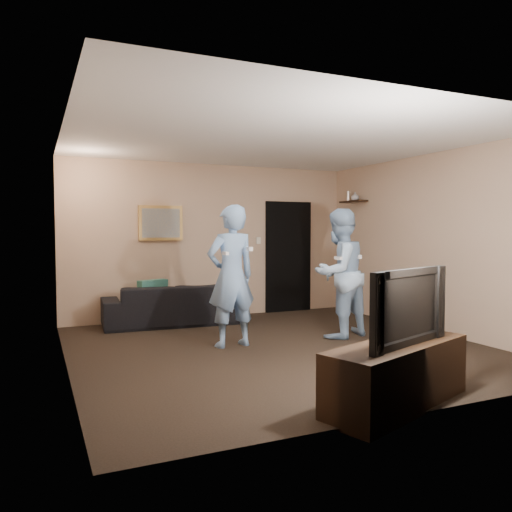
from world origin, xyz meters
name	(u,v)px	position (x,y,z in m)	size (l,w,h in m)	color
ground	(278,347)	(0.00, 0.00, 0.00)	(5.00, 5.00, 0.00)	black
ceiling	(278,140)	(0.00, 0.00, 2.60)	(5.00, 5.00, 0.04)	silver
wall_back	(213,241)	(0.00, 2.50, 1.30)	(5.00, 0.04, 2.60)	tan
wall_front	(418,254)	(0.00, -2.50, 1.30)	(5.00, 0.04, 2.60)	tan
wall_left	(65,248)	(-2.50, 0.00, 1.30)	(0.04, 5.00, 2.60)	tan
wall_right	(431,243)	(2.50, 0.00, 1.30)	(0.04, 5.00, 2.60)	tan
sofa	(173,304)	(-0.81, 2.08, 0.32)	(2.16, 0.85, 0.63)	black
throw_pillow	(153,295)	(-1.13, 2.08, 0.48)	(0.47, 0.15, 0.47)	#1C544C
painting_frame	(161,223)	(-0.90, 2.48, 1.60)	(0.72, 0.05, 0.57)	olive
painting_canvas	(161,223)	(-0.90, 2.45, 1.60)	(0.62, 0.01, 0.47)	slate
doorway	(288,257)	(1.45, 2.47, 1.00)	(0.90, 0.06, 2.00)	black
light_switch	(258,241)	(0.85, 2.48, 1.30)	(0.08, 0.02, 0.12)	silver
wall_shelf	(353,202)	(2.39, 1.80, 1.99)	(0.20, 0.60, 0.03)	black
shelf_vase	(355,196)	(2.39, 1.75, 2.08)	(0.14, 0.14, 0.15)	silver
shelf_figurine	(348,196)	(2.39, 1.95, 2.09)	(0.06, 0.06, 0.18)	silver
tv_console	(397,375)	(0.00, -2.26, 0.25)	(1.55, 0.50, 0.55)	black
television	(398,306)	(0.00, -2.26, 0.85)	(1.11, 0.15, 0.64)	black
wii_player_left	(231,276)	(-0.51, 0.30, 0.90)	(0.70, 0.54, 1.80)	#79A2D3
wii_player_right	(339,273)	(1.05, 0.21, 0.89)	(1.02, 0.89, 1.78)	#96B9DB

